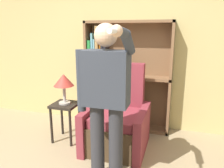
% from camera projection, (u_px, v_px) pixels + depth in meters
% --- Properties ---
extents(wall_back, '(8.00, 0.06, 2.80)m').
position_uv_depth(wall_back, '(119.00, 44.00, 3.64)').
color(wall_back, tan).
rests_on(wall_back, ground_plane).
extents(bookcase, '(1.40, 0.28, 1.76)m').
position_uv_depth(bookcase, '(116.00, 79.00, 3.63)').
color(bookcase, brown).
rests_on(bookcase, ground_plane).
extents(armchair, '(0.82, 0.85, 1.16)m').
position_uv_depth(armchair, '(118.00, 122.00, 3.08)').
color(armchair, '#4C3823').
rests_on(armchair, ground_plane).
extents(person_standing, '(0.61, 0.78, 1.69)m').
position_uv_depth(person_standing, '(106.00, 96.00, 2.20)').
color(person_standing, '#2D2D33').
rests_on(person_standing, ground_plane).
extents(side_table, '(0.36, 0.36, 0.58)m').
position_uv_depth(side_table, '(65.00, 112.00, 3.22)').
color(side_table, black).
rests_on(side_table, ground_plane).
extents(table_lamp, '(0.29, 0.29, 0.44)m').
position_uv_depth(table_lamp, '(64.00, 81.00, 3.11)').
color(table_lamp, '#B7B2A8').
rests_on(table_lamp, side_table).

